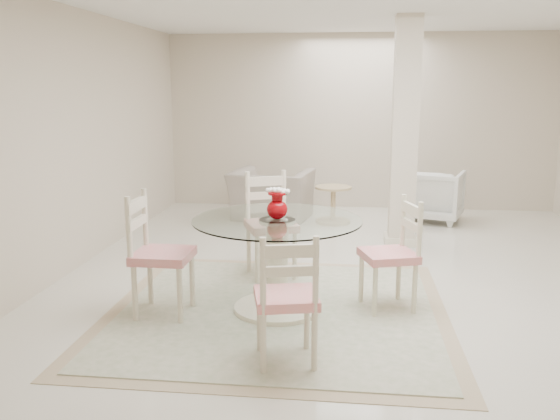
# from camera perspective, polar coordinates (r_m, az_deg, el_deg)

# --- Properties ---
(ground) EXTENTS (7.00, 7.00, 0.00)m
(ground) POSITION_cam_1_polar(r_m,az_deg,el_deg) (6.18, 7.78, -6.14)
(ground) COLOR silver
(ground) RESTS_ON ground
(room_shell) EXTENTS (6.02, 7.02, 2.71)m
(room_shell) POSITION_cam_1_polar(r_m,az_deg,el_deg) (5.89, 8.29, 11.31)
(room_shell) COLOR beige
(room_shell) RESTS_ON ground
(column) EXTENTS (0.30, 0.30, 2.70)m
(column) POSITION_cam_1_polar(r_m,az_deg,el_deg) (7.23, 11.90, 7.24)
(column) COLOR beige
(column) RESTS_ON ground
(area_rug) EXTENTS (2.88, 2.88, 0.02)m
(area_rug) POSITION_cam_1_polar(r_m,az_deg,el_deg) (5.15, -0.26, -9.67)
(area_rug) COLOR tan
(area_rug) RESTS_ON ground
(dining_table) EXTENTS (1.41, 1.41, 0.81)m
(dining_table) POSITION_cam_1_polar(r_m,az_deg,el_deg) (5.02, -0.27, -5.34)
(dining_table) COLOR #F6E8CA
(dining_table) RESTS_ON ground
(red_vase) EXTENTS (0.20, 0.17, 0.26)m
(red_vase) POSITION_cam_1_polar(r_m,az_deg,el_deg) (4.89, -0.27, 0.56)
(red_vase) COLOR #A5050B
(red_vase) RESTS_ON dining_table
(dining_chair_east) EXTENTS (0.54, 0.54, 1.07)m
(dining_chair_east) POSITION_cam_1_polar(r_m,az_deg,el_deg) (5.15, 11.14, -3.40)
(dining_chair_east) COLOR #EEE8C4
(dining_chair_east) RESTS_ON ground
(dining_chair_north) EXTENTS (0.61, 0.61, 1.16)m
(dining_chair_north) POSITION_cam_1_polar(r_m,az_deg,el_deg) (5.96, -1.04, -0.63)
(dining_chair_north) COLOR #F0E3C6
(dining_chair_north) RESTS_ON ground
(dining_chair_west) EXTENTS (0.46, 0.46, 1.15)m
(dining_chair_west) POSITION_cam_1_polar(r_m,az_deg,el_deg) (5.02, -12.04, -3.32)
(dining_chair_west) COLOR beige
(dining_chair_west) RESTS_ON ground
(dining_chair_south) EXTENTS (0.50, 0.50, 1.05)m
(dining_chair_south) POSITION_cam_1_polar(r_m,az_deg,el_deg) (4.01, 0.70, -7.73)
(dining_chair_south) COLOR beige
(dining_chair_south) RESTS_ON ground
(recliner_taupe) EXTENTS (1.24, 1.13, 0.71)m
(recliner_taupe) POSITION_cam_1_polar(r_m,az_deg,el_deg) (8.56, -0.82, 1.45)
(recliner_taupe) COLOR gray
(recliner_taupe) RESTS_ON ground
(armchair_white) EXTENTS (0.99, 1.01, 0.73)m
(armchair_white) POSITION_cam_1_polar(r_m,az_deg,el_deg) (8.75, 14.53, 1.38)
(armchair_white) COLOR white
(armchair_white) RESTS_ON ground
(side_table) EXTENTS (0.51, 0.51, 0.53)m
(side_table) POSITION_cam_1_polar(r_m,az_deg,el_deg) (8.34, 5.13, 0.35)
(side_table) COLOR tan
(side_table) RESTS_ON ground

